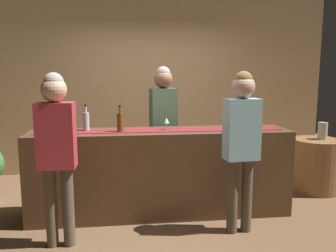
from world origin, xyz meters
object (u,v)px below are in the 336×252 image
at_px(wine_glass_near_customer, 166,121).
at_px(bartender, 163,117).
at_px(wine_bottle_amber, 120,122).
at_px(customer_sipping, 242,135).
at_px(round_side_table, 316,165).
at_px(vase_on_side_table, 323,131).
at_px(wine_bottle_green, 53,121).
at_px(wine_glass_mid_counter, 71,122).
at_px(customer_browsing, 56,142).
at_px(wine_bottle_clear, 86,121).

distance_m(wine_glass_near_customer, bartender, 0.55).
bearing_deg(wine_bottle_amber, customer_sipping, -23.61).
distance_m(round_side_table, vase_on_side_table, 0.49).
bearing_deg(wine_bottle_green, vase_on_side_table, 7.20).
xyz_separation_m(bartender, customer_sipping, (0.67, -1.17, -0.05)).
xyz_separation_m(wine_bottle_amber, wine_glass_near_customer, (0.53, 0.08, -0.01)).
relative_size(bartender, vase_on_side_table, 7.28).
bearing_deg(bartender, wine_bottle_amber, 38.55).
distance_m(bartender, customer_sipping, 1.35).
distance_m(wine_glass_mid_counter, customer_browsing, 0.75).
relative_size(wine_bottle_clear, wine_glass_mid_counter, 2.10).
bearing_deg(vase_on_side_table, wine_bottle_clear, -171.67).
distance_m(wine_bottle_green, wine_glass_mid_counter, 0.20).
bearing_deg(vase_on_side_table, bartender, 179.09).
bearing_deg(bartender, wine_bottle_green, 10.29).
distance_m(wine_bottle_green, wine_glass_near_customer, 1.29).
relative_size(wine_bottle_clear, bartender, 0.17).
bearing_deg(customer_browsing, wine_bottle_green, 104.77).
relative_size(customer_browsing, round_side_table, 2.25).
xyz_separation_m(wine_glass_mid_counter, bartender, (1.11, 0.51, -0.02)).
height_order(customer_sipping, vase_on_side_table, customer_sipping).
bearing_deg(vase_on_side_table, wine_bottle_amber, -168.02).
relative_size(wine_bottle_green, round_side_table, 0.41).
distance_m(wine_glass_near_customer, customer_browsing, 1.32).
relative_size(wine_bottle_green, bartender, 0.17).
bearing_deg(wine_glass_near_customer, wine_bottle_clear, 177.25).
distance_m(wine_bottle_green, bartender, 1.40).
xyz_separation_m(wine_bottle_clear, wine_bottle_green, (-0.37, 0.02, 0.00)).
height_order(customer_sipping, round_side_table, customer_sipping).
xyz_separation_m(wine_glass_mid_counter, customer_sipping, (1.78, -0.66, -0.07)).
bearing_deg(vase_on_side_table, wine_glass_near_customer, -167.30).
relative_size(wine_bottle_green, vase_on_side_table, 1.26).
bearing_deg(customer_sipping, wine_bottle_clear, 152.52).
xyz_separation_m(wine_bottle_green, wine_glass_near_customer, (1.29, -0.06, -0.01)).
xyz_separation_m(wine_bottle_green, round_side_table, (3.49, 0.44, -0.75)).
height_order(wine_glass_mid_counter, round_side_table, wine_glass_mid_counter).
height_order(wine_bottle_amber, wine_glass_mid_counter, wine_bottle_amber).
relative_size(customer_browsing, vase_on_side_table, 6.93).
bearing_deg(customer_browsing, vase_on_side_table, 21.19).
bearing_deg(wine_bottle_green, wine_glass_near_customer, -2.72).
xyz_separation_m(customer_sipping, customer_browsing, (-1.81, -0.08, -0.01)).
relative_size(wine_glass_mid_counter, vase_on_side_table, 0.60).
relative_size(wine_bottle_clear, wine_bottle_green, 1.00).
bearing_deg(wine_glass_mid_counter, customer_sipping, -20.32).
xyz_separation_m(customer_sipping, vase_on_side_table, (1.57, 1.13, -0.17)).
height_order(round_side_table, vase_on_side_table, vase_on_side_table).
bearing_deg(round_side_table, wine_glass_near_customer, -167.06).
height_order(bartender, vase_on_side_table, bartender).
distance_m(customer_sipping, customer_browsing, 1.81).
height_order(wine_glass_mid_counter, customer_browsing, customer_browsing).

